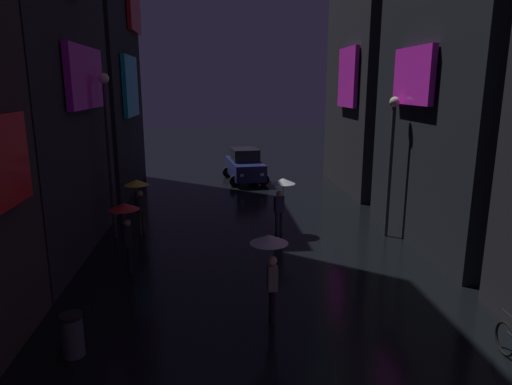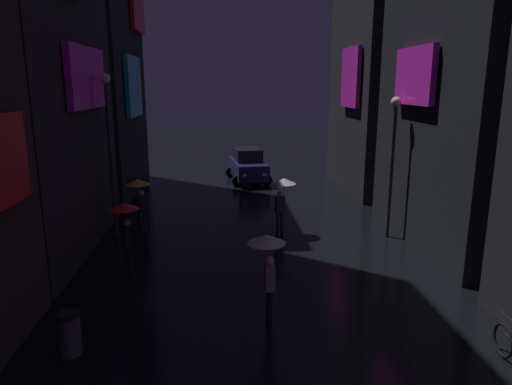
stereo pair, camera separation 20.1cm
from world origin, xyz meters
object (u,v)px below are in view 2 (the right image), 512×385
pedestrian_foreground_right_clear (283,190)px  trash_bin (70,333)px  car_distant (248,166)px  pedestrian_far_right_red (125,218)px  streetlamp_right_far (393,150)px  pedestrian_near_crossing_yellow (139,191)px  pedestrian_midstreet_left_clear (267,254)px  streetlamp_left_far (110,138)px

pedestrian_foreground_right_clear → trash_bin: bearing=-125.9°
car_distant → pedestrian_foreground_right_clear: bearing=-85.8°
pedestrian_far_right_red → trash_bin: size_ratio=2.28×
pedestrian_far_right_red → trash_bin: pedestrian_far_right_red is taller
trash_bin → pedestrian_far_right_red: bearing=85.4°
car_distant → streetlamp_right_far: size_ratio=0.84×
streetlamp_right_far → trash_bin: 11.89m
pedestrian_near_crossing_yellow → pedestrian_far_right_red: (0.18, -3.52, 0.00)m
pedestrian_midstreet_left_clear → streetlamp_left_far: 8.42m
pedestrian_far_right_red → car_distant: size_ratio=0.49×
pedestrian_far_right_red → streetlamp_left_far: (-1.05, 3.25, 1.98)m
pedestrian_near_crossing_yellow → trash_bin: size_ratio=2.28×
pedestrian_foreground_right_clear → streetlamp_right_far: size_ratio=0.42×
pedestrian_midstreet_left_clear → trash_bin: bearing=-165.6°
pedestrian_near_crossing_yellow → trash_bin: (-0.16, -7.89, -1.20)m
pedestrian_foreground_right_clear → trash_bin: 9.40m
pedestrian_foreground_right_clear → streetlamp_right_far: streetlamp_right_far is taller
pedestrian_foreground_right_clear → pedestrian_far_right_red: 6.03m
pedestrian_near_crossing_yellow → pedestrian_far_right_red: size_ratio=1.00×
car_distant → streetlamp_left_far: streetlamp_left_far is taller
pedestrian_midstreet_left_clear → pedestrian_far_right_red: bearing=139.8°
car_distant → streetlamp_left_far: (-5.45, -9.62, 2.72)m
trash_bin → streetlamp_left_far: bearing=95.3°
pedestrian_far_right_red → car_distant: 13.62m
pedestrian_near_crossing_yellow → car_distant: size_ratio=0.49×
streetlamp_left_far → pedestrian_foreground_right_clear: bearing=-0.6°
car_distant → streetlamp_right_far: bearing=-66.3°
pedestrian_near_crossing_yellow → trash_bin: bearing=-91.2°
trash_bin → pedestrian_foreground_right_clear: bearing=54.1°
pedestrian_foreground_right_clear → streetlamp_right_far: bearing=-10.0°
pedestrian_far_right_red → streetlamp_right_far: bearing=15.7°
pedestrian_foreground_right_clear → car_distant: size_ratio=0.49×
pedestrian_near_crossing_yellow → streetlamp_left_far: (-0.86, -0.28, 1.98)m
pedestrian_far_right_red → pedestrian_near_crossing_yellow: bearing=93.0°
car_distant → streetlamp_left_far: bearing=-119.6°
streetlamp_right_far → streetlamp_left_far: (-10.00, 0.74, 0.43)m
pedestrian_near_crossing_yellow → streetlamp_right_far: bearing=-6.3°
pedestrian_near_crossing_yellow → trash_bin: pedestrian_near_crossing_yellow is taller
car_distant → trash_bin: car_distant is taller
pedestrian_near_crossing_yellow → car_distant: pedestrian_near_crossing_yellow is taller
pedestrian_midstreet_left_clear → trash_bin: (-4.23, -1.09, -1.20)m
pedestrian_near_crossing_yellow → pedestrian_midstreet_left_clear: (4.07, -6.80, 0.00)m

